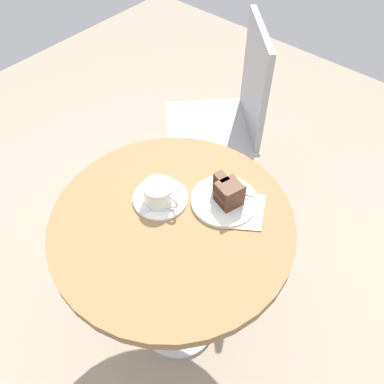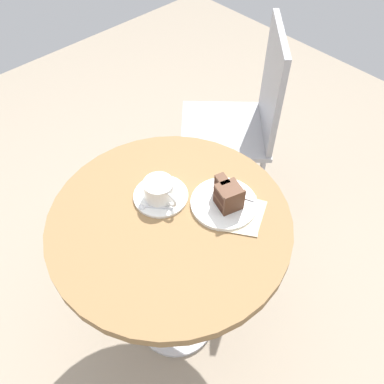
% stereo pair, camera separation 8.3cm
% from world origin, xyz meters
% --- Properties ---
extents(ground_plane, '(4.40, 4.40, 0.01)m').
position_xyz_m(ground_plane, '(0.00, 0.00, -0.01)').
color(ground_plane, gray).
rests_on(ground_plane, ground).
extents(cafe_table, '(0.72, 0.72, 0.71)m').
position_xyz_m(cafe_table, '(0.00, 0.00, 0.59)').
color(cafe_table, olive).
rests_on(cafe_table, ground).
extents(saucer, '(0.17, 0.17, 0.01)m').
position_xyz_m(saucer, '(-0.08, 0.04, 0.71)').
color(saucer, white).
rests_on(saucer, cafe_table).
extents(coffee_cup, '(0.12, 0.09, 0.07)m').
position_xyz_m(coffee_cup, '(-0.08, 0.03, 0.75)').
color(coffee_cup, white).
rests_on(coffee_cup, saucer).
extents(teaspoon, '(0.08, 0.07, 0.00)m').
position_xyz_m(teaspoon, '(-0.06, -0.02, 0.72)').
color(teaspoon, silver).
rests_on(teaspoon, saucer).
extents(cake_plate, '(0.20, 0.20, 0.01)m').
position_xyz_m(cake_plate, '(0.07, 0.15, 0.71)').
color(cake_plate, white).
rests_on(cake_plate, cafe_table).
extents(cake_slice, '(0.11, 0.08, 0.08)m').
position_xyz_m(cake_slice, '(0.08, 0.16, 0.75)').
color(cake_slice, '#381E14').
rests_on(cake_slice, cake_plate).
extents(fork, '(0.13, 0.07, 0.00)m').
position_xyz_m(fork, '(0.08, 0.21, 0.72)').
color(fork, silver).
rests_on(fork, cake_plate).
extents(napkin, '(0.18, 0.19, 0.00)m').
position_xyz_m(napkin, '(0.13, 0.16, 0.71)').
color(napkin, beige).
rests_on(napkin, cafe_table).
extents(cafe_chair, '(0.54, 0.54, 0.93)m').
position_xyz_m(cafe_chair, '(-0.28, 0.67, 0.55)').
color(cafe_chair, '#9E9EA3').
rests_on(cafe_chair, ground).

